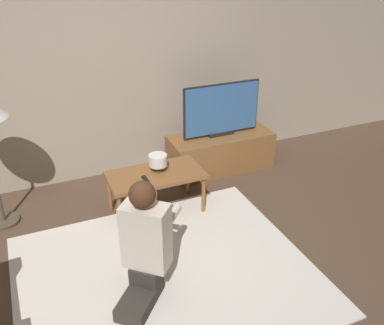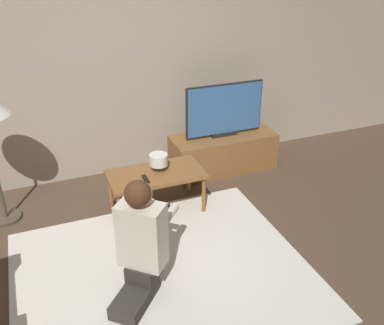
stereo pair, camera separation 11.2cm
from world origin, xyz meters
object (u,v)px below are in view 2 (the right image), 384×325
Objects in this scene: table_lamp at (159,161)px; tv at (224,110)px; person_kneeling at (141,240)px; coffee_table at (156,177)px.

tv is at bearing 29.60° from table_lamp.
table_lamp is at bearing -150.40° from tv.
table_lamp is (0.47, 1.08, 0.05)m from person_kneeling.
person_kneeling is 1.18m from table_lamp.
coffee_table is 5.15× the size of table_lamp.
tv reaches higher than table_lamp.
table_lamp is at bearing 43.39° from coffee_table.
coffee_table is at bearing -71.03° from person_kneeling.
coffee_table is 0.95× the size of person_kneeling.
tv is 1.00× the size of coffee_table.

